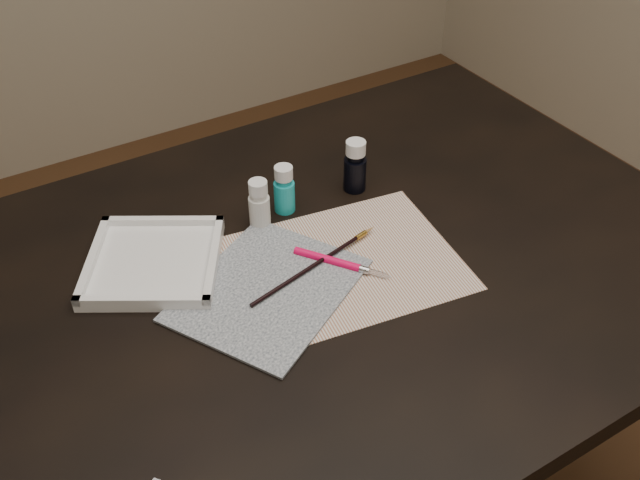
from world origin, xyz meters
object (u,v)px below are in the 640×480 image
paint_bottle_white (259,203)px  paint_bottle_cyan (284,189)px  canvas (268,290)px  palette_tray (154,261)px  paper (341,264)px  paint_bottle_navy (355,166)px

paint_bottle_white → paint_bottle_cyan: size_ratio=0.99×
canvas → paint_bottle_cyan: (0.12, 0.17, 0.04)m
canvas → palette_tray: 0.19m
paper → canvas: size_ratio=1.33×
paper → canvas: bearing=177.5°
paint_bottle_cyan → paint_bottle_navy: (0.14, -0.01, 0.01)m
paint_bottle_cyan → paint_bottle_navy: size_ratio=0.90×
paint_bottle_white → paint_bottle_navy: size_ratio=0.89×
paint_bottle_white → palette_tray: paint_bottle_white is taller
canvas → paint_bottle_white: 0.17m
paint_bottle_white → palette_tray: bearing=-176.9°
paint_bottle_white → paint_bottle_navy: bearing=1.4°
canvas → palette_tray: bearing=131.7°
canvas → paint_bottle_navy: bearing=31.2°
paint_bottle_cyan → palette_tray: bearing=-174.3°
paint_bottle_cyan → canvas: bearing=-126.1°
paint_bottle_navy → palette_tray: size_ratio=0.49×
paint_bottle_cyan → paper: bearing=-88.1°
paint_bottle_white → paint_bottle_navy: (0.19, 0.00, 0.01)m
paper → paint_bottle_navy: paint_bottle_navy is taller
paint_bottle_navy → paint_bottle_cyan: bearing=176.0°
paint_bottle_cyan → paint_bottle_navy: paint_bottle_navy is taller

